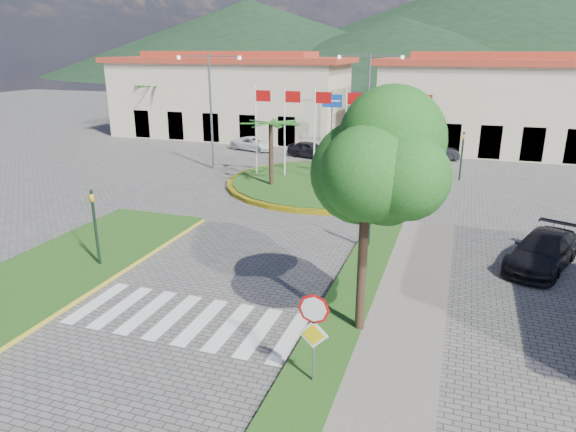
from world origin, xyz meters
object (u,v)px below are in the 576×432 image
(roundabout_island, at_px, (327,182))
(car_side_right, at_px, (543,251))
(deciduous_tree, at_px, (367,167))
(car_dark_b, at_px, (433,151))
(stop_sign, at_px, (314,325))
(white_van, at_px, (254,144))
(car_dark_a, at_px, (310,149))

(roundabout_island, xyz_separation_m, car_side_right, (11.37, -9.74, 0.51))
(deciduous_tree, bearing_deg, car_side_right, 51.02)
(car_dark_b, bearing_deg, stop_sign, 169.84)
(stop_sign, bearing_deg, white_van, 115.12)
(white_van, bearing_deg, car_dark_a, -89.59)
(stop_sign, relative_size, deciduous_tree, 0.39)
(deciduous_tree, xyz_separation_m, white_van, (-14.41, 26.42, -4.61))
(car_side_right, bearing_deg, deciduous_tree, -107.37)
(roundabout_island, xyz_separation_m, stop_sign, (4.90, -20.04, 1.62))
(roundabout_island, height_order, deciduous_tree, deciduous_tree)
(car_dark_a, bearing_deg, stop_sign, -144.82)
(deciduous_tree, bearing_deg, stop_sign, -101.18)
(stop_sign, xyz_separation_m, car_dark_b, (0.98, 30.44, -1.14))
(deciduous_tree, distance_m, car_side_right, 10.37)
(white_van, xyz_separation_m, car_dark_b, (14.79, 0.99, 0.09))
(stop_sign, height_order, white_van, stop_sign)
(roundabout_island, height_order, car_dark_a, roundabout_island)
(roundabout_island, relative_size, car_side_right, 2.68)
(roundabout_island, relative_size, white_van, 3.15)
(white_van, xyz_separation_m, car_dark_a, (5.44, -1.42, 0.09))
(white_van, relative_size, car_side_right, 0.85)
(stop_sign, relative_size, car_side_right, 0.56)
(deciduous_tree, height_order, white_van, deciduous_tree)
(stop_sign, bearing_deg, car_dark_a, 106.62)
(deciduous_tree, bearing_deg, car_dark_a, 109.74)
(car_dark_b, relative_size, car_side_right, 0.83)
(roundabout_island, bearing_deg, white_van, 133.42)
(deciduous_tree, bearing_deg, car_dark_b, 89.20)
(deciduous_tree, relative_size, white_van, 1.68)
(deciduous_tree, xyz_separation_m, car_dark_b, (0.38, 27.40, -4.52))
(stop_sign, xyz_separation_m, deciduous_tree, (0.60, 3.04, 3.38))
(white_van, relative_size, car_dark_a, 1.06)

